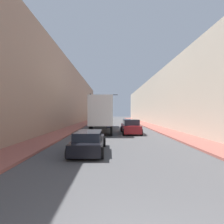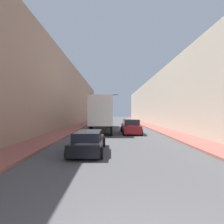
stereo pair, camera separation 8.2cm
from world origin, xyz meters
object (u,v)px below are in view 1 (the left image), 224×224
at_px(semi_truck, 103,113).
at_px(traffic_signal_gantry, 97,103).
at_px(sedan_car, 89,142).
at_px(suv_car, 131,127).

distance_m(semi_truck, traffic_signal_gantry, 13.48).
bearing_deg(traffic_signal_gantry, semi_truck, -81.85).
relative_size(sedan_car, traffic_signal_gantry, 0.70).
relative_size(semi_truck, suv_car, 2.87).
height_order(semi_truck, suv_car, semi_truck).
xyz_separation_m(semi_truck, suv_car, (3.42, -3.72, -1.59)).
height_order(sedan_car, suv_car, suv_car).
distance_m(semi_truck, suv_car, 5.30).
distance_m(sedan_car, suv_car, 10.32).
xyz_separation_m(sedan_car, suv_car, (3.76, 9.61, 0.15)).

